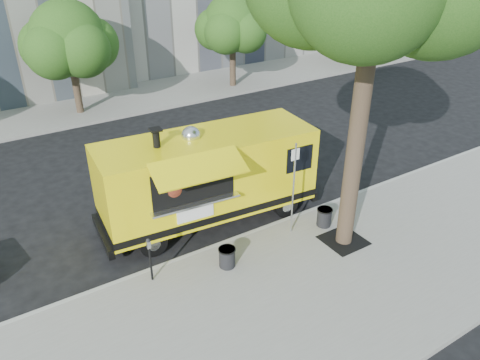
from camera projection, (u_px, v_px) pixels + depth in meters
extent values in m
plane|color=black|center=(223.00, 226.00, 15.10)|extent=(120.00, 120.00, 0.00)
cube|color=gray|center=(301.00, 298.00, 12.10)|extent=(60.00, 6.00, 0.15)
cube|color=#999993|center=(238.00, 239.00, 14.38)|extent=(60.00, 0.14, 0.16)
cube|color=gray|center=(95.00, 105.00, 25.08)|extent=(60.00, 5.00, 0.15)
cylinder|color=#33261C|center=(356.00, 142.00, 12.62)|extent=(0.48, 0.48, 6.50)
cube|color=black|center=(343.00, 240.00, 14.17)|extent=(1.20, 1.20, 0.02)
cylinder|color=#33261C|center=(76.00, 87.00, 23.36)|extent=(0.36, 0.36, 2.60)
sphere|color=#1D4C14|center=(68.00, 38.00, 22.22)|extent=(3.60, 3.60, 3.60)
cylinder|color=#33261C|center=(233.00, 64.00, 27.37)|extent=(0.36, 0.36, 2.60)
sphere|color=#1D4C14|center=(232.00, 23.00, 26.27)|extent=(3.24, 3.24, 3.24)
cylinder|color=#33261C|center=(355.00, 43.00, 32.22)|extent=(0.36, 0.36, 2.60)
sphere|color=#1D4C14|center=(359.00, 5.00, 31.04)|extent=(3.78, 3.78, 3.78)
cylinder|color=silver|center=(293.00, 189.00, 13.89)|extent=(0.06, 0.06, 3.00)
cube|color=white|center=(295.00, 155.00, 13.34)|extent=(0.28, 0.02, 0.35)
cylinder|color=black|center=(151.00, 264.00, 12.37)|extent=(0.06, 0.06, 1.05)
cube|color=silver|center=(149.00, 245.00, 12.07)|extent=(0.10, 0.08, 0.22)
sphere|color=black|center=(148.00, 241.00, 12.01)|extent=(0.11, 0.11, 0.11)
cube|color=#FFE90D|center=(208.00, 173.00, 14.64)|extent=(6.90, 2.84, 2.43)
cube|color=black|center=(209.00, 200.00, 15.12)|extent=(6.92, 2.87, 0.23)
cube|color=black|center=(297.00, 184.00, 16.65)|extent=(0.36, 2.17, 0.31)
cube|color=black|center=(103.00, 236.00, 13.86)|extent=(0.36, 2.17, 0.31)
cube|color=black|center=(299.00, 141.00, 15.83)|extent=(0.21, 1.82, 0.98)
cylinder|color=black|center=(285.00, 205.00, 15.48)|extent=(0.85, 0.36, 0.83)
cylinder|color=black|center=(257.00, 180.00, 16.96)|extent=(0.85, 0.36, 0.83)
cylinder|color=black|center=(153.00, 243.00, 13.63)|extent=(0.85, 0.36, 0.83)
cylinder|color=black|center=(134.00, 212.00, 15.12)|extent=(0.85, 0.36, 0.83)
cube|color=black|center=(193.00, 183.00, 13.24)|extent=(2.49, 0.39, 1.09)
cube|color=silver|center=(196.00, 204.00, 13.39)|extent=(2.71, 0.58, 0.06)
cube|color=#FFE90D|center=(199.00, 168.00, 12.47)|extent=(2.66, 1.20, 0.43)
cube|color=white|center=(195.00, 212.00, 13.61)|extent=(1.14, 0.14, 0.52)
cylinder|color=black|center=(156.00, 139.00, 13.31)|extent=(0.21, 0.21, 0.57)
sphere|color=silver|center=(191.00, 136.00, 14.03)|extent=(0.58, 0.58, 0.58)
sphere|color=maroon|center=(170.00, 185.00, 13.26)|extent=(0.87, 0.87, 0.87)
cylinder|color=#FF590C|center=(174.00, 193.00, 13.14)|extent=(0.36, 0.15, 0.35)
cylinder|color=black|center=(227.00, 257.00, 12.98)|extent=(0.45, 0.45, 0.59)
cylinder|color=black|center=(227.00, 249.00, 12.85)|extent=(0.49, 0.49, 0.04)
cylinder|color=black|center=(324.00, 217.00, 14.77)|extent=(0.46, 0.46, 0.60)
cylinder|color=black|center=(325.00, 210.00, 14.64)|extent=(0.50, 0.50, 0.04)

